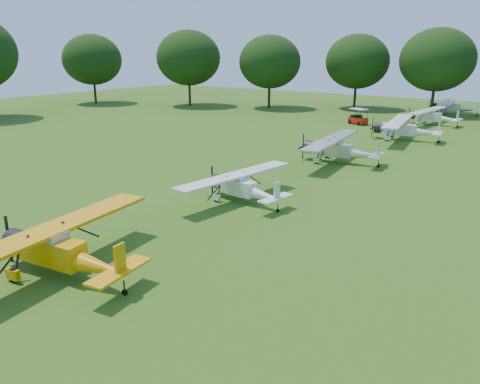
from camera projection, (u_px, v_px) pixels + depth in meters
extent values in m
plane|color=#325916|center=(201.00, 217.00, 28.11)|extent=(160.00, 160.00, 0.00)
cylinder|color=black|center=(433.00, 99.00, 72.17)|extent=(0.44, 0.44, 4.74)
ellipsoid|color=black|center=(437.00, 60.00, 70.47)|extent=(11.05, 11.05, 9.39)
cylinder|color=black|center=(355.00, 95.00, 79.26)|extent=(0.44, 0.44, 4.49)
ellipsoid|color=black|center=(357.00, 62.00, 77.65)|extent=(10.47, 10.47, 8.90)
cylinder|color=black|center=(269.00, 95.00, 80.03)|extent=(0.44, 0.44, 4.44)
ellipsoid|color=black|center=(270.00, 62.00, 78.44)|extent=(10.36, 10.36, 8.80)
cylinder|color=black|center=(190.00, 92.00, 83.26)|extent=(0.44, 0.44, 4.77)
ellipsoid|color=black|center=(189.00, 58.00, 81.55)|extent=(11.14, 11.14, 9.47)
cylinder|color=black|center=(95.00, 91.00, 87.07)|extent=(0.44, 0.44, 4.56)
ellipsoid|color=black|center=(92.00, 60.00, 85.43)|extent=(10.64, 10.64, 9.04)
cube|color=orange|center=(50.00, 250.00, 20.75)|extent=(3.62, 1.57, 1.15)
cone|color=orange|center=(101.00, 267.00, 19.49)|extent=(3.18, 1.45, 0.98)
cube|color=#8CA5B2|center=(47.00, 237.00, 20.62)|extent=(1.88, 1.27, 0.60)
cylinder|color=black|center=(19.00, 242.00, 21.67)|extent=(1.15, 1.28, 1.14)
cube|color=black|center=(9.00, 239.00, 21.99)|extent=(0.09, 0.14, 2.30)
cube|color=orange|center=(46.00, 231.00, 20.54)|extent=(3.38, 11.69, 0.15)
cube|color=orange|center=(120.00, 261.00, 18.85)|extent=(0.20, 0.61, 1.42)
cube|color=orange|center=(119.00, 271.00, 19.04)|extent=(1.40, 3.17, 0.10)
cylinder|color=black|center=(13.00, 275.00, 20.22)|extent=(0.68, 0.28, 0.66)
cylinder|color=black|center=(63.00, 252.00, 22.54)|extent=(0.68, 0.28, 0.66)
cylinder|color=black|center=(125.00, 292.00, 19.21)|extent=(0.27, 0.13, 0.26)
cube|color=white|center=(237.00, 186.00, 31.05)|extent=(3.04, 1.21, 0.97)
cone|color=white|center=(265.00, 196.00, 29.45)|extent=(2.67, 1.12, 0.83)
cube|color=#8CA5B2|center=(236.00, 179.00, 30.96)|extent=(1.57, 1.01, 0.51)
cylinder|color=black|center=(218.00, 181.00, 32.20)|extent=(0.94, 1.05, 0.96)
cube|color=black|center=(212.00, 180.00, 32.59)|extent=(0.07, 0.12, 1.94)
cube|color=white|center=(236.00, 175.00, 30.89)|extent=(2.44, 9.91, 0.13)
cube|color=white|center=(277.00, 192.00, 28.71)|extent=(0.15, 0.52, 1.20)
cube|color=white|center=(276.00, 198.00, 28.90)|extent=(1.07, 2.67, 0.08)
cylinder|color=black|center=(216.00, 198.00, 30.93)|extent=(0.57, 0.21, 0.56)
cylinder|color=black|center=(240.00, 190.00, 32.54)|extent=(0.57, 0.21, 0.56)
cylinder|color=black|center=(278.00, 210.00, 29.00)|extent=(0.23, 0.10, 0.22)
cube|color=silver|center=(332.00, 150.00, 41.59)|extent=(3.58, 1.48, 1.14)
cone|color=silver|center=(365.00, 155.00, 40.28)|extent=(3.15, 1.37, 0.98)
cube|color=#8CA5B2|center=(331.00, 143.00, 41.47)|extent=(1.86, 1.22, 0.60)
cylinder|color=black|center=(310.00, 147.00, 42.56)|extent=(1.12, 1.25, 1.13)
cube|color=black|center=(303.00, 146.00, 42.89)|extent=(0.08, 0.14, 2.28)
cube|color=silver|center=(332.00, 140.00, 41.39)|extent=(3.07, 11.63, 0.15)
cube|color=silver|center=(378.00, 150.00, 39.61)|extent=(0.19, 0.61, 1.41)
cube|color=silver|center=(376.00, 155.00, 39.80)|extent=(1.31, 3.14, 0.10)
cylinder|color=black|center=(317.00, 160.00, 41.10)|extent=(0.67, 0.26, 0.65)
cylinder|color=black|center=(327.00, 155.00, 43.37)|extent=(0.67, 0.26, 0.65)
cylinder|color=black|center=(378.00, 166.00, 39.97)|extent=(0.27, 0.12, 0.26)
cube|color=white|center=(399.00, 129.00, 51.84)|extent=(3.71, 1.66, 1.18)
cone|color=white|center=(427.00, 133.00, 50.59)|extent=(3.26, 1.53, 1.01)
cube|color=#8CA5B2|center=(398.00, 124.00, 51.71)|extent=(1.94, 1.32, 0.62)
cylinder|color=black|center=(379.00, 128.00, 52.76)|extent=(1.19, 1.32, 1.16)
cube|color=black|center=(372.00, 127.00, 53.07)|extent=(0.09, 0.14, 2.35)
cube|color=white|center=(398.00, 121.00, 51.63)|extent=(3.62, 11.97, 0.16)
cube|color=white|center=(439.00, 129.00, 49.94)|extent=(0.22, 0.63, 1.46)
cube|color=white|center=(437.00, 133.00, 50.14)|extent=(1.47, 3.25, 0.10)
cylinder|color=black|center=(387.00, 138.00, 51.28)|extent=(0.69, 0.29, 0.67)
cylinder|color=black|center=(392.00, 134.00, 53.67)|extent=(0.69, 0.29, 0.67)
cylinder|color=black|center=(439.00, 142.00, 50.31)|extent=(0.28, 0.13, 0.27)
cube|color=white|center=(428.00, 117.00, 62.50)|extent=(3.31, 1.20, 1.06)
cone|color=white|center=(449.00, 120.00, 60.83)|extent=(2.90, 1.12, 0.91)
cube|color=#8CA5B2|center=(428.00, 112.00, 62.40)|extent=(1.69, 1.05, 0.56)
cylinder|color=black|center=(414.00, 115.00, 63.70)|extent=(0.99, 1.12, 1.05)
cube|color=black|center=(409.00, 115.00, 64.11)|extent=(0.07, 0.13, 2.13)
cube|color=white|center=(428.00, 110.00, 62.32)|extent=(2.25, 10.82, 0.14)
cube|color=white|center=(458.00, 116.00, 60.05)|extent=(0.14, 0.56, 1.32)
cube|color=white|center=(456.00, 120.00, 60.25)|extent=(1.07, 2.89, 0.09)
cylinder|color=black|center=(418.00, 123.00, 62.31)|extent=(0.62, 0.21, 0.61)
cylinder|color=black|center=(425.00, 121.00, 64.14)|extent=(0.62, 0.21, 0.61)
cylinder|color=black|center=(457.00, 127.00, 60.37)|extent=(0.25, 0.10, 0.24)
cube|color=silver|center=(449.00, 107.00, 71.89)|extent=(3.57, 1.50, 1.13)
cone|color=silver|center=(469.00, 109.00, 70.60)|extent=(3.13, 1.38, 0.97)
cube|color=#8CA5B2|center=(448.00, 103.00, 71.76)|extent=(1.85, 1.23, 0.59)
cylinder|color=black|center=(434.00, 106.00, 72.83)|extent=(1.12, 1.25, 1.12)
cube|color=black|center=(430.00, 106.00, 73.15)|extent=(0.08, 0.14, 2.27)
cube|color=silver|center=(449.00, 102.00, 71.68)|extent=(3.14, 11.56, 0.15)
cube|color=silver|center=(478.00, 106.00, 69.95)|extent=(0.19, 0.60, 1.40)
cube|color=silver|center=(477.00, 109.00, 70.14)|extent=(1.33, 3.12, 0.10)
cylinder|color=black|center=(441.00, 113.00, 71.39)|extent=(0.67, 0.26, 0.65)
cylinder|color=black|center=(443.00, 111.00, 73.66)|extent=(0.67, 0.26, 0.65)
cylinder|color=black|center=(477.00, 116.00, 70.30)|extent=(0.27, 0.12, 0.26)
cube|color=#B71C0D|center=(358.00, 121.00, 62.84)|extent=(2.79, 2.18, 0.78)
cube|color=black|center=(356.00, 117.00, 62.99)|extent=(1.40, 1.52, 0.50)
cube|color=white|center=(359.00, 109.00, 62.40)|extent=(2.73, 2.25, 0.09)
cylinder|color=black|center=(350.00, 122.00, 63.27)|extent=(0.51, 0.33, 0.49)
cylinder|color=black|center=(357.00, 121.00, 63.95)|extent=(0.51, 0.33, 0.49)
cylinder|color=black|center=(359.00, 124.00, 61.89)|extent=(0.51, 0.33, 0.49)
cylinder|color=black|center=(366.00, 123.00, 62.57)|extent=(0.51, 0.33, 0.49)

